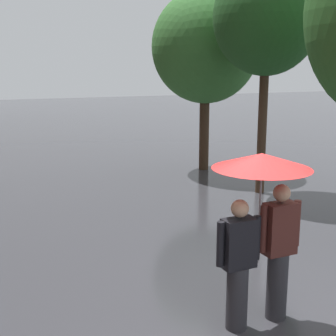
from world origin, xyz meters
The scene contains 4 objects.
ground_plane centered at (0.00, 0.00, 0.00)m, with size 80.00×80.00×0.00m, color #38383D.
street_tree_1 centered at (3.34, 5.46, 4.17)m, with size 2.49×2.49×5.54m.
street_tree_2 centered at (3.22, 8.38, 3.59)m, with size 3.11×3.11×5.23m.
couple_under_umbrella centered at (-0.03, 0.21, 1.44)m, with size 1.18×1.17×2.14m.
Camera 1 is at (-3.05, -4.40, 3.15)m, focal length 51.21 mm.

